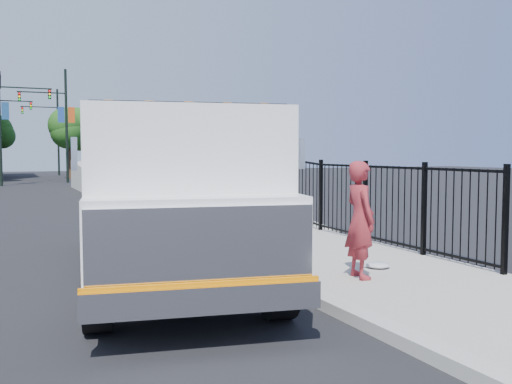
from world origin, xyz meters
name	(u,v)px	position (x,y,z in m)	size (l,w,h in m)	color
ground	(261,277)	(0.00, 0.00, 0.00)	(120.00, 120.00, 0.00)	black
sidewalk	(427,287)	(1.93, -2.00, 0.06)	(3.55, 12.00, 0.12)	#9E998E
curb	(320,299)	(0.00, -2.00, 0.08)	(0.30, 12.00, 0.16)	#ADAAA3
ramp	(155,201)	(2.12, 16.00, 0.00)	(3.95, 24.00, 1.70)	#9E998E
iron_fence	(216,185)	(3.55, 12.00, 0.90)	(0.10, 28.00, 1.80)	black
truck	(170,187)	(-1.45, 0.61, 1.57)	(3.99, 8.47, 2.79)	black
worker	(360,220)	(1.21, -1.22, 1.07)	(0.69, 0.46, 1.90)	maroon
debris	(378,265)	(1.95, -0.70, 0.17)	(0.43, 0.43, 0.11)	silver
light_pole_0	(5,118)	(-3.79, 31.01, 4.36)	(3.77, 0.22, 8.00)	black
light_pole_1	(62,121)	(-0.08, 33.57, 4.36)	(3.77, 0.22, 8.00)	black
light_pole_3	(55,128)	(0.54, 47.21, 4.36)	(3.78, 0.22, 8.00)	black
tree_1	(70,130)	(1.11, 40.00, 3.96)	(2.87, 2.87, 5.43)	#382314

